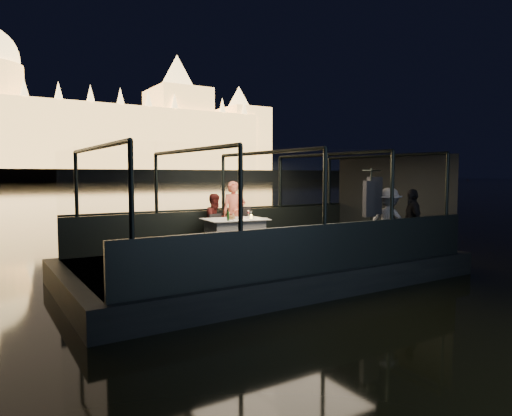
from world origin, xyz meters
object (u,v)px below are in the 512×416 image
chair_port_right (246,228)px  wine_bottle (228,214)px  coat_stand (371,217)px  passenger_stripe (389,218)px  person_man_maroon (216,217)px  dining_table_central (235,235)px  person_woman_coral (234,216)px  chair_port_left (219,230)px  passenger_dark (412,217)px

chair_port_right → wine_bottle: 1.29m
coat_stand → passenger_stripe: 0.57m
person_man_maroon → coat_stand: bearing=-72.0°
passenger_stripe → wine_bottle: passenger_stripe is taller
dining_table_central → person_woman_coral: size_ratio=0.88×
chair_port_left → chair_port_right: chair_port_right is taller
passenger_stripe → chair_port_right: bearing=11.2°
passenger_dark → chair_port_right: bearing=-108.6°
dining_table_central → wine_bottle: 0.71m
coat_stand → person_woman_coral: size_ratio=1.19×
dining_table_central → wine_bottle: (-0.35, -0.31, 0.53)m
chair_port_right → person_man_maroon: size_ratio=0.73×
passenger_dark → wine_bottle: (-3.49, 2.29, 0.06)m
coat_stand → wine_bottle: size_ratio=7.24×
person_woman_coral → person_man_maroon: (-0.53, 0.00, 0.00)m
person_man_maroon → passenger_stripe: (2.67, -3.20, 0.10)m
dining_table_central → passenger_stripe: bearing=-44.4°
chair_port_right → passenger_stripe: (1.94, -2.93, 0.40)m
chair_port_right → passenger_stripe: size_ratio=0.64×
person_man_maroon → chair_port_left: bearing=-117.4°
chair_port_left → coat_stand: 3.66m
person_man_maroon → wine_bottle: person_man_maroon is taller
chair_port_left → passenger_stripe: passenger_stripe is taller
person_woman_coral → coat_stand: bearing=-39.3°
person_woman_coral → person_man_maroon: size_ratio=1.23×
wine_bottle → coat_stand: bearing=-43.0°
chair_port_right → passenger_dark: 4.00m
passenger_dark → wine_bottle: 4.17m
coat_stand → passenger_dark: 1.18m
chair_port_left → passenger_dark: passenger_dark is taller
chair_port_right → coat_stand: coat_stand is taller
passenger_stripe → passenger_dark: passenger_stripe is taller
passenger_stripe → passenger_dark: 0.62m
chair_port_left → chair_port_right: size_ratio=0.85×
person_woman_coral → passenger_stripe: passenger_stripe is taller
passenger_stripe → wine_bottle: size_ratio=5.65×
coat_stand → passenger_dark: size_ratio=1.31×
chair_port_right → passenger_dark: passenger_dark is taller
coat_stand → person_man_maroon: bearing=123.4°
coat_stand → dining_table_central: bearing=128.4°
coat_stand → person_woman_coral: (-1.58, 3.19, -0.15)m
coat_stand → person_man_maroon: 3.82m
chair_port_right → passenger_dark: bearing=-28.0°
person_man_maroon → wine_bottle: bearing=-116.7°
passenger_stripe → person_man_maroon: bearing=17.5°
coat_stand → chair_port_right: bearing=115.3°
chair_port_right → chair_port_left: bearing=-157.9°
chair_port_right → wine_bottle: bearing=-118.6°
person_man_maroon → passenger_stripe: 4.17m
person_woman_coral → passenger_dark: (2.75, -3.32, 0.10)m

